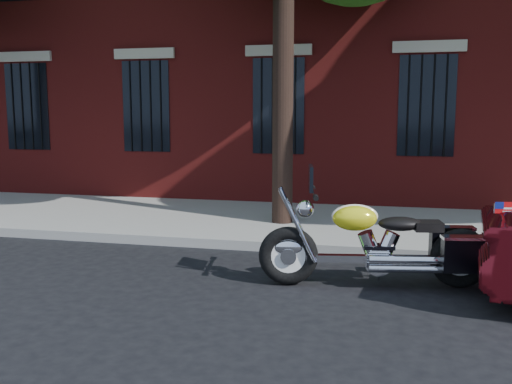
# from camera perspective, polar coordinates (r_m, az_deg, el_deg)

# --- Properties ---
(ground) EXTENTS (120.00, 120.00, 0.00)m
(ground) POSITION_cam_1_polar(r_m,az_deg,el_deg) (7.53, -5.31, -8.09)
(ground) COLOR black
(ground) RESTS_ON ground
(curb) EXTENTS (40.00, 0.16, 0.15)m
(curb) POSITION_cam_1_polar(r_m,az_deg,el_deg) (8.79, -2.44, -5.21)
(curb) COLOR gray
(curb) RESTS_ON ground
(sidewalk) EXTENTS (40.00, 3.60, 0.15)m
(sidewalk) POSITION_cam_1_polar(r_m,az_deg,el_deg) (10.57, 0.32, -2.94)
(sidewalk) COLOR gray
(sidewalk) RESTS_ON ground
(motorcycle) EXTENTS (2.91, 1.11, 1.45)m
(motorcycle) POSITION_cam_1_polar(r_m,az_deg,el_deg) (6.99, 12.91, -5.37)
(motorcycle) COLOR black
(motorcycle) RESTS_ON ground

